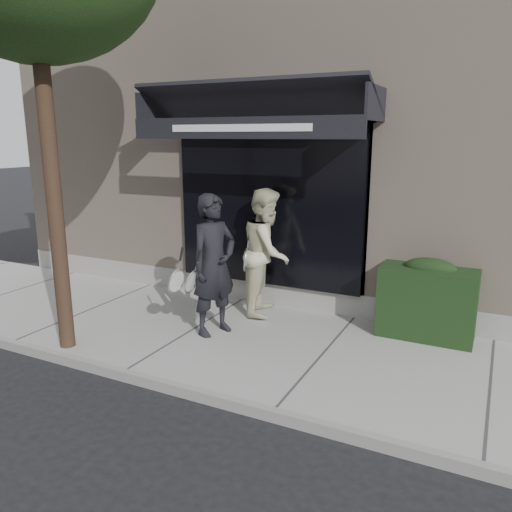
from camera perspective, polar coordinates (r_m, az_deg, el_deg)
The scene contains 7 objects.
ground at distance 6.77m, azimuth 7.61°, elevation -11.93°, with size 80.00×80.00×0.00m, color black.
sidewalk at distance 6.75m, azimuth 7.63°, elevation -11.47°, with size 20.00×3.00×0.12m, color #969591.
curb at distance 5.46m, azimuth 2.05°, elevation -17.66°, with size 20.00×0.10×0.14m, color gray.
building_facade at distance 10.94m, azimuth 16.75°, elevation 12.14°, with size 14.30×8.04×5.64m.
hedge at distance 7.45m, azimuth 19.02°, elevation -4.72°, with size 1.30×0.70×1.14m.
pedestrian_front at distance 7.05m, azimuth -4.85°, elevation -1.05°, with size 0.82×0.99×2.02m.
pedestrian_back at distance 7.87m, azimuth 1.24°, elevation 0.48°, with size 0.97×1.13×2.00m.
Camera 1 is at (1.92, -5.81, 2.90)m, focal length 35.00 mm.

